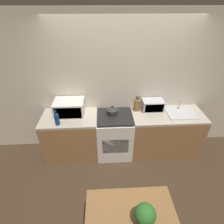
{
  "coord_description": "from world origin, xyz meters",
  "views": [
    {
      "loc": [
        -0.35,
        -1.83,
        2.71
      ],
      "look_at": [
        -0.22,
        0.66,
        1.05
      ],
      "focal_mm": 28.0,
      "sensor_mm": 36.0,
      "label": 1
    }
  ],
  "objects_px": {
    "stove_range": "(114,135)",
    "toaster_oven": "(153,105)",
    "kettle": "(112,111)",
    "microwave": "(69,108)",
    "bottle": "(57,119)",
    "dining_table": "(131,221)"
  },
  "relations": [
    {
      "from": "stove_range",
      "to": "kettle",
      "type": "xyz_separation_m",
      "value": [
        -0.04,
        0.05,
        0.53
      ]
    },
    {
      "from": "stove_range",
      "to": "toaster_oven",
      "type": "relative_size",
      "value": 2.31
    },
    {
      "from": "kettle",
      "to": "microwave",
      "type": "distance_m",
      "value": 0.78
    },
    {
      "from": "bottle",
      "to": "toaster_oven",
      "type": "height_order",
      "value": "bottle"
    },
    {
      "from": "toaster_oven",
      "to": "microwave",
      "type": "bearing_deg",
      "value": -177.56
    },
    {
      "from": "kettle",
      "to": "toaster_oven",
      "type": "xyz_separation_m",
      "value": [
        0.77,
        0.11,
        0.03
      ]
    },
    {
      "from": "stove_range",
      "to": "dining_table",
      "type": "bearing_deg",
      "value": -87.53
    },
    {
      "from": "stove_range",
      "to": "microwave",
      "type": "relative_size",
      "value": 1.71
    },
    {
      "from": "stove_range",
      "to": "microwave",
      "type": "bearing_deg",
      "value": 173.01
    },
    {
      "from": "microwave",
      "to": "toaster_oven",
      "type": "relative_size",
      "value": 1.35
    },
    {
      "from": "dining_table",
      "to": "microwave",
      "type": "bearing_deg",
      "value": 116.48
    },
    {
      "from": "toaster_oven",
      "to": "stove_range",
      "type": "bearing_deg",
      "value": -167.28
    },
    {
      "from": "microwave",
      "to": "bottle",
      "type": "height_order",
      "value": "bottle"
    },
    {
      "from": "kettle",
      "to": "bottle",
      "type": "relative_size",
      "value": 0.71
    },
    {
      "from": "stove_range",
      "to": "bottle",
      "type": "xyz_separation_m",
      "value": [
        -0.98,
        -0.2,
        0.56
      ]
    },
    {
      "from": "bottle",
      "to": "toaster_oven",
      "type": "relative_size",
      "value": 0.71
    },
    {
      "from": "toaster_oven",
      "to": "dining_table",
      "type": "relative_size",
      "value": 0.39
    },
    {
      "from": "stove_range",
      "to": "kettle",
      "type": "bearing_deg",
      "value": 125.17
    },
    {
      "from": "stove_range",
      "to": "microwave",
      "type": "height_order",
      "value": "microwave"
    },
    {
      "from": "stove_range",
      "to": "toaster_oven",
      "type": "distance_m",
      "value": 0.93
    },
    {
      "from": "bottle",
      "to": "microwave",
      "type": "bearing_deg",
      "value": 61.21
    },
    {
      "from": "microwave",
      "to": "bottle",
      "type": "relative_size",
      "value": 1.9
    }
  ]
}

